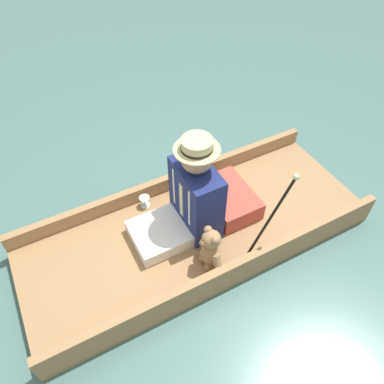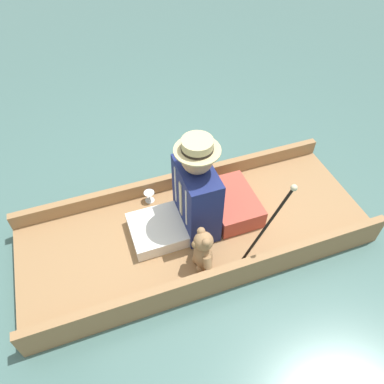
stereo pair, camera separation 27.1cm
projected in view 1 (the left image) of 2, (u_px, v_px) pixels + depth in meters
ground_plane at (196, 237)px, 3.07m from camera, size 16.00×16.00×0.00m
punt_boat at (196, 231)px, 3.01m from camera, size 1.05×2.74×0.26m
seat_cushion at (228, 199)px, 3.06m from camera, size 0.51×0.36×0.17m
seated_person at (189, 199)px, 2.75m from camera, size 0.44×0.68×0.85m
teddy_bear at (210, 249)px, 2.62m from camera, size 0.26×0.15×0.38m
wine_glass at (145, 200)px, 3.08m from camera, size 0.09×0.09×0.10m
walking_cane at (274, 212)px, 2.52m from camera, size 0.04×0.33×0.73m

